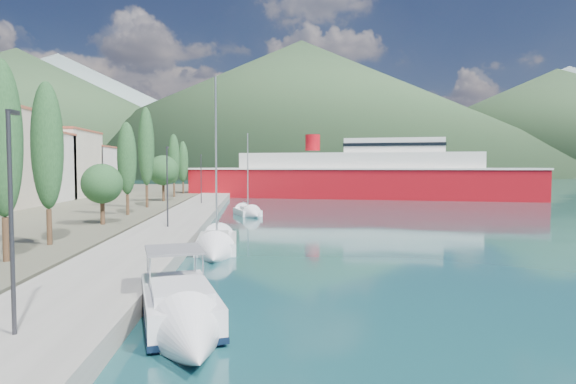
{
  "coord_description": "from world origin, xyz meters",
  "views": [
    {
      "loc": [
        -2.55,
        -20.81,
        5.33
      ],
      "look_at": [
        0.0,
        14.0,
        3.5
      ],
      "focal_mm": 30.0,
      "sensor_mm": 36.0,
      "label": 1
    }
  ],
  "objects": [
    {
      "name": "quay",
      "position": [
        -9.0,
        26.0,
        0.4
      ],
      "size": [
        5.0,
        88.0,
        0.8
      ],
      "primitive_type": "cube",
      "color": "gray",
      "rests_on": "ground"
    },
    {
      "name": "motor_cruiser",
      "position": [
        -4.76,
        -5.64,
        0.49
      ],
      "size": [
        4.22,
        8.33,
        2.95
      ],
      "color": "black",
      "rests_on": "ground"
    },
    {
      "name": "lamp_posts",
      "position": [
        -9.0,
        16.11,
        4.08
      ],
      "size": [
        0.15,
        47.88,
        6.06
      ],
      "color": "#2D2D33",
      "rests_on": "quay"
    },
    {
      "name": "sailboat_mid",
      "position": [
        -2.77,
        30.99,
        0.28
      ],
      "size": [
        3.79,
        7.03,
        9.87
      ],
      "color": "silver",
      "rests_on": "ground"
    },
    {
      "name": "sailboat_near",
      "position": [
        -4.83,
        8.43,
        0.32
      ],
      "size": [
        2.74,
        8.43,
        12.01
      ],
      "color": "silver",
      "rests_on": "ground"
    },
    {
      "name": "hills_near",
      "position": [
        98.04,
        372.5,
        49.18
      ],
      "size": [
        1010.0,
        520.0,
        115.0
      ],
      "color": "#2E472A",
      "rests_on": "ground"
    },
    {
      "name": "ground",
      "position": [
        0.0,
        120.0,
        0.0
      ],
      "size": [
        1400.0,
        1400.0,
        0.0
      ],
      "primitive_type": "plane",
      "color": "#164347"
    },
    {
      "name": "hills_far",
      "position": [
        138.59,
        618.73,
        77.39
      ],
      "size": [
        1480.0,
        900.0,
        180.0
      ],
      "color": "gray",
      "rests_on": "ground"
    },
    {
      "name": "ferry",
      "position": [
        15.95,
        61.43,
        3.53
      ],
      "size": [
        59.46,
        28.77,
        11.6
      ],
      "color": "#A60B14",
      "rests_on": "ground"
    },
    {
      "name": "tree_row",
      "position": [
        -14.61,
        33.45,
        5.81
      ],
      "size": [
        4.06,
        61.86,
        11.4
      ],
      "color": "#47301E",
      "rests_on": "land_strip"
    }
  ]
}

